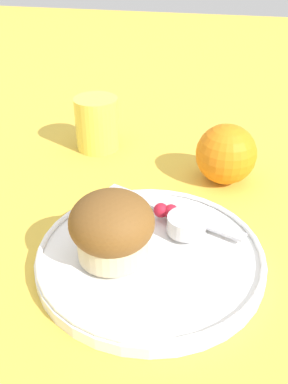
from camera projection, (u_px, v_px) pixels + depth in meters
ground_plane at (151, 259)px, 0.48m from camera, size 3.00×3.00×0.00m
plate at (149, 255)px, 0.47m from camera, size 0.25×0.25×0.02m
muffin at (112, 227)px, 0.44m from camera, size 0.09×0.09×0.07m
cream_ramekin at (186, 223)px, 0.48m from camera, size 0.04×0.04×0.02m
berry_pair at (164, 211)px, 0.51m from camera, size 0.03×0.02×0.02m
butter_knife at (172, 211)px, 0.52m from camera, size 0.18×0.09×0.00m
orange_fruit at (226, 154)px, 0.60m from camera, size 0.09×0.09×0.09m
juice_glass at (97, 124)px, 0.69m from camera, size 0.07×0.07×0.09m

